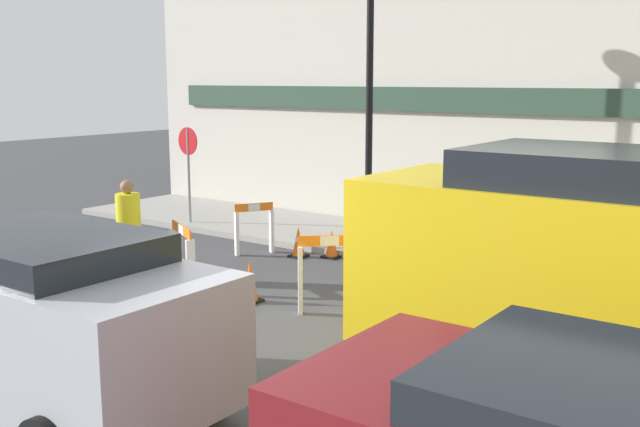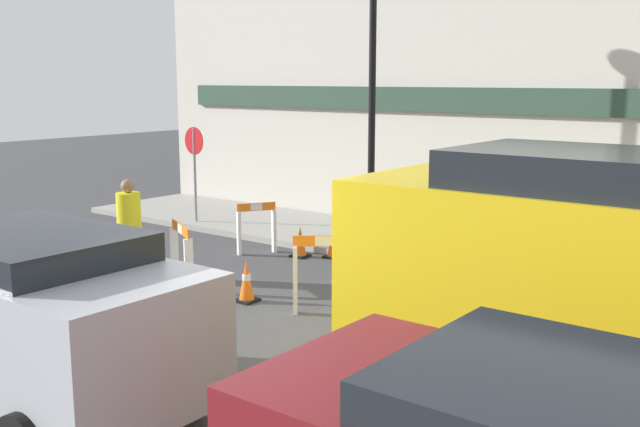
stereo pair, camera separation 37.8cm
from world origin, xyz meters
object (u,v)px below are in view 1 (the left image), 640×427
at_px(person_worker, 129,228).
at_px(person_pedestrian, 477,197).
at_px(parked_car_1, 47,313).
at_px(stop_sign, 188,159).
at_px(work_van, 607,264).
at_px(streetlamp_post, 370,59).

relative_size(person_worker, person_pedestrian, 0.99).
bearing_deg(person_pedestrian, parked_car_1, 61.01).
xyz_separation_m(stop_sign, work_van, (9.81, -3.62, -0.15)).
xyz_separation_m(streetlamp_post, work_van, (5.42, -3.99, -2.21)).
distance_m(stop_sign, parked_car_1, 9.23).
height_order(person_worker, parked_car_1, parked_car_1).
distance_m(stop_sign, person_worker, 4.41).
relative_size(streetlamp_post, stop_sign, 2.60).
relative_size(person_worker, work_van, 0.32).
xyz_separation_m(person_pedestrian, parked_car_1, (-0.38, -8.96, -0.02)).
relative_size(stop_sign, person_pedestrian, 1.26).
bearing_deg(person_worker, person_pedestrian, 16.87).
bearing_deg(stop_sign, parked_car_1, 131.17).
bearing_deg(person_worker, work_van, -38.73).
distance_m(person_worker, parked_car_1, 4.88).
bearing_deg(parked_car_1, person_pedestrian, 87.59).
height_order(stop_sign, person_pedestrian, stop_sign).
xyz_separation_m(person_pedestrian, work_van, (3.81, -5.27, 0.35)).
relative_size(person_pedestrian, work_van, 0.32).
bearing_deg(streetlamp_post, person_pedestrian, 38.43).
bearing_deg(person_pedestrian, stop_sign, -11.20).
relative_size(stop_sign, parked_car_1, 0.54).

